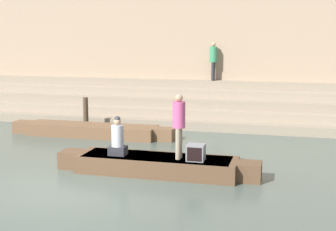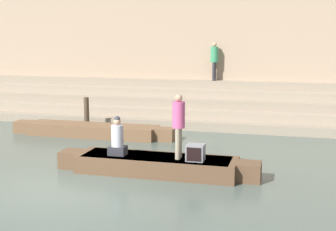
# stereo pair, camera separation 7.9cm
# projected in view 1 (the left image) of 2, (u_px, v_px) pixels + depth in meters

# --- Properties ---
(ground_plane) EXTENTS (120.00, 120.00, 0.00)m
(ground_plane) POSITION_uv_depth(u_px,v_px,m) (62.00, 193.00, 10.91)
(ground_plane) COLOR #47544C
(ghat_steps) EXTENTS (36.00, 2.94, 1.72)m
(ghat_steps) POSITION_uv_depth(u_px,v_px,m) (167.00, 107.00, 19.98)
(ghat_steps) COLOR gray
(ghat_steps) RESTS_ON ground
(back_wall) EXTENTS (34.20, 1.28, 6.35)m
(back_wall) POSITION_uv_depth(u_px,v_px,m) (176.00, 46.00, 21.15)
(back_wall) COLOR tan
(back_wall) RESTS_ON ground
(rowboat_main) EXTENTS (5.47, 1.28, 0.47)m
(rowboat_main) POSITION_uv_depth(u_px,v_px,m) (157.00, 164.00, 12.39)
(rowboat_main) COLOR brown
(rowboat_main) RESTS_ON ground
(person_standing) EXTENTS (0.32, 0.32, 1.68)m
(person_standing) POSITION_uv_depth(u_px,v_px,m) (179.00, 122.00, 11.99)
(person_standing) COLOR gray
(person_standing) RESTS_ON rowboat_main
(person_rowing) EXTENTS (0.45, 0.36, 1.06)m
(person_rowing) POSITION_uv_depth(u_px,v_px,m) (118.00, 139.00, 12.43)
(person_rowing) COLOR #28282D
(person_rowing) RESTS_ON rowboat_main
(tv_set) EXTENTS (0.45, 0.41, 0.42)m
(tv_set) POSITION_uv_depth(u_px,v_px,m) (196.00, 152.00, 11.90)
(tv_set) COLOR slate
(tv_set) RESTS_ON rowboat_main
(moored_boat_shore) EXTENTS (6.18, 1.06, 0.43)m
(moored_boat_shore) POSITION_uv_depth(u_px,v_px,m) (91.00, 130.00, 17.01)
(moored_boat_shore) COLOR brown
(moored_boat_shore) RESTS_ON ground
(mooring_post) EXTENTS (0.20, 0.20, 1.28)m
(mooring_post) POSITION_uv_depth(u_px,v_px,m) (86.00, 114.00, 18.04)
(mooring_post) COLOR #473828
(mooring_post) RESTS_ON ground
(person_on_steps) EXTENTS (0.32, 0.32, 1.63)m
(person_on_steps) POSITION_uv_depth(u_px,v_px,m) (213.00, 59.00, 19.93)
(person_on_steps) COLOR #28282D
(person_on_steps) RESTS_ON ghat_steps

